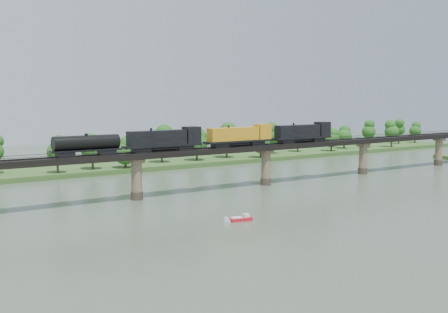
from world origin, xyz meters
TOP-DOWN VIEW (x-y plane):
  - ground at (0.00, 0.00)m, footprint 400.00×400.00m
  - far_bank at (0.00, 85.00)m, footprint 300.00×24.00m
  - bridge at (0.00, 30.00)m, footprint 236.00×30.00m
  - bridge_superstructure at (0.00, 30.00)m, footprint 220.00×4.90m
  - far_treeline at (-8.21, 80.52)m, footprint 289.06×17.54m
  - freight_train at (-17.09, 30.00)m, footprint 84.54×3.29m
  - motorboat at (-32.87, -3.00)m, footprint 5.08×2.60m

SIDE VIEW (x-z plane):
  - ground at x=0.00m, z-range 0.00..0.00m
  - motorboat at x=-32.87m, z-range -0.21..1.14m
  - far_bank at x=0.00m, z-range 0.00..1.60m
  - bridge at x=0.00m, z-range -0.29..11.21m
  - far_treeline at x=-8.21m, z-range 2.03..15.63m
  - bridge_superstructure at x=0.00m, z-range 11.42..12.17m
  - freight_train at x=-17.09m, z-range 11.37..17.19m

